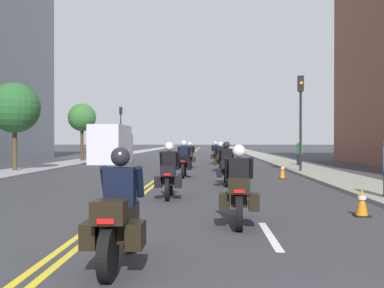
{
  "coord_description": "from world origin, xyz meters",
  "views": [
    {
      "loc": [
        2.16,
        0.04,
        1.68
      ],
      "look_at": [
        1.34,
        22.09,
        1.5
      ],
      "focal_mm": 42.13,
      "sensor_mm": 36.0,
      "label": 1
    }
  ],
  "objects_px": {
    "traffic_cone_2": "(362,202)",
    "parked_truck": "(112,146)",
    "street_tree_1": "(15,108)",
    "motorcycle_3": "(227,168)",
    "motorcycle_0": "(119,219)",
    "motorcycle_1": "(239,192)",
    "street_tree_0": "(82,118)",
    "motorcycle_2": "(169,175)",
    "motorcycle_6": "(190,157)",
    "motorcycle_7": "(216,155)",
    "traffic_light_near": "(301,106)",
    "traffic_light_far": "(121,122)",
    "motorcycle_4": "(184,162)",
    "pedestrian_0": "(299,153)",
    "motorcycle_5": "(220,159)",
    "traffic_cone_1": "(282,171)"
  },
  "relations": [
    {
      "from": "street_tree_1",
      "to": "motorcycle_5",
      "type": "bearing_deg",
      "value": 7.2
    },
    {
      "from": "motorcycle_1",
      "to": "street_tree_1",
      "type": "distance_m",
      "value": 18.16
    },
    {
      "from": "traffic_cone_2",
      "to": "street_tree_0",
      "type": "height_order",
      "value": "street_tree_0"
    },
    {
      "from": "motorcycle_4",
      "to": "motorcycle_0",
      "type": "bearing_deg",
      "value": -90.08
    },
    {
      "from": "traffic_cone_2",
      "to": "pedestrian_0",
      "type": "bearing_deg",
      "value": 82.83
    },
    {
      "from": "motorcycle_7",
      "to": "street_tree_0",
      "type": "relative_size",
      "value": 0.49
    },
    {
      "from": "parked_truck",
      "to": "street_tree_1",
      "type": "bearing_deg",
      "value": -106.14
    },
    {
      "from": "motorcycle_4",
      "to": "traffic_cone_1",
      "type": "xyz_separation_m",
      "value": [
        4.36,
        -0.78,
        -0.31
      ]
    },
    {
      "from": "traffic_light_near",
      "to": "parked_truck",
      "type": "xyz_separation_m",
      "value": [
        -11.94,
        10.28,
        -2.15
      ]
    },
    {
      "from": "motorcycle_0",
      "to": "traffic_cone_2",
      "type": "bearing_deg",
      "value": 42.96
    },
    {
      "from": "motorcycle_0",
      "to": "motorcycle_3",
      "type": "xyz_separation_m",
      "value": [
        1.86,
        10.99,
        0.01
      ]
    },
    {
      "from": "parked_truck",
      "to": "motorcycle_4",
      "type": "bearing_deg",
      "value": -64.9
    },
    {
      "from": "motorcycle_6",
      "to": "pedestrian_0",
      "type": "height_order",
      "value": "pedestrian_0"
    },
    {
      "from": "street_tree_0",
      "to": "pedestrian_0",
      "type": "bearing_deg",
      "value": -21.7
    },
    {
      "from": "motorcycle_6",
      "to": "motorcycle_7",
      "type": "bearing_deg",
      "value": 70.31
    },
    {
      "from": "traffic_light_far",
      "to": "parked_truck",
      "type": "bearing_deg",
      "value": -81.7
    },
    {
      "from": "street_tree_1",
      "to": "motorcycle_3",
      "type": "bearing_deg",
      "value": -30.47
    },
    {
      "from": "motorcycle_4",
      "to": "parked_truck",
      "type": "xyz_separation_m",
      "value": [
        -6.09,
        13.0,
        0.6
      ]
    },
    {
      "from": "motorcycle_7",
      "to": "traffic_cone_1",
      "type": "distance_m",
      "value": 12.95
    },
    {
      "from": "motorcycle_3",
      "to": "traffic_light_far",
      "type": "relative_size",
      "value": 0.44
    },
    {
      "from": "motorcycle_6",
      "to": "traffic_light_near",
      "type": "bearing_deg",
      "value": -37.65
    },
    {
      "from": "traffic_cone_1",
      "to": "motorcycle_7",
      "type": "bearing_deg",
      "value": 102.13
    },
    {
      "from": "traffic_light_near",
      "to": "street_tree_0",
      "type": "relative_size",
      "value": 1.09
    },
    {
      "from": "motorcycle_3",
      "to": "motorcycle_0",
      "type": "bearing_deg",
      "value": -99.47
    },
    {
      "from": "motorcycle_2",
      "to": "street_tree_0",
      "type": "xyz_separation_m",
      "value": [
        -8.77,
        21.85,
        2.79
      ]
    },
    {
      "from": "motorcycle_1",
      "to": "traffic_cone_2",
      "type": "xyz_separation_m",
      "value": [
        2.78,
        1.12,
        -0.32
      ]
    },
    {
      "from": "traffic_cone_1",
      "to": "street_tree_1",
      "type": "xyz_separation_m",
      "value": [
        -13.42,
        3.52,
        3.02
      ]
    },
    {
      "from": "traffic_light_near",
      "to": "pedestrian_0",
      "type": "height_order",
      "value": "traffic_light_near"
    },
    {
      "from": "motorcycle_0",
      "to": "motorcycle_4",
      "type": "height_order",
      "value": "motorcycle_4"
    },
    {
      "from": "pedestrian_0",
      "to": "street_tree_1",
      "type": "height_order",
      "value": "street_tree_1"
    },
    {
      "from": "motorcycle_6",
      "to": "traffic_cone_1",
      "type": "xyz_separation_m",
      "value": [
        4.41,
        -8.28,
        -0.29
      ]
    },
    {
      "from": "motorcycle_3",
      "to": "traffic_light_near",
      "type": "relative_size",
      "value": 0.45
    },
    {
      "from": "motorcycle_4",
      "to": "street_tree_0",
      "type": "relative_size",
      "value": 0.48
    },
    {
      "from": "motorcycle_6",
      "to": "parked_truck",
      "type": "height_order",
      "value": "parked_truck"
    },
    {
      "from": "traffic_light_far",
      "to": "street_tree_1",
      "type": "bearing_deg",
      "value": -92.96
    },
    {
      "from": "motorcycle_0",
      "to": "motorcycle_6",
      "type": "xyz_separation_m",
      "value": [
        0.0,
        22.14,
        0.01
      ]
    },
    {
      "from": "traffic_cone_2",
      "to": "parked_truck",
      "type": "distance_m",
      "value": 25.79
    },
    {
      "from": "motorcycle_0",
      "to": "motorcycle_1",
      "type": "height_order",
      "value": "motorcycle_1"
    },
    {
      "from": "motorcycle_6",
      "to": "motorcycle_7",
      "type": "relative_size",
      "value": 0.96
    },
    {
      "from": "motorcycle_0",
      "to": "traffic_cone_1",
      "type": "relative_size",
      "value": 2.91
    },
    {
      "from": "street_tree_0",
      "to": "traffic_cone_1",
      "type": "bearing_deg",
      "value": -48.98
    },
    {
      "from": "motorcycle_3",
      "to": "street_tree_0",
      "type": "xyz_separation_m",
      "value": [
        -10.59,
        17.98,
        2.81
      ]
    },
    {
      "from": "motorcycle_0",
      "to": "motorcycle_1",
      "type": "xyz_separation_m",
      "value": [
        1.79,
        3.04,
        0.01
      ]
    },
    {
      "from": "motorcycle_0",
      "to": "street_tree_0",
      "type": "bearing_deg",
      "value": 107.45
    },
    {
      "from": "motorcycle_4",
      "to": "motorcycle_6",
      "type": "height_order",
      "value": "motorcycle_4"
    },
    {
      "from": "pedestrian_0",
      "to": "motorcycle_7",
      "type": "bearing_deg",
      "value": 35.01
    },
    {
      "from": "motorcycle_2",
      "to": "motorcycle_5",
      "type": "distance_m",
      "value": 11.77
    },
    {
      "from": "motorcycle_6",
      "to": "motorcycle_7",
      "type": "distance_m",
      "value": 4.69
    },
    {
      "from": "motorcycle_7",
      "to": "pedestrian_0",
      "type": "xyz_separation_m",
      "value": [
        5.22,
        -3.77,
        0.22
      ]
    },
    {
      "from": "motorcycle_3",
      "to": "motorcycle_4",
      "type": "distance_m",
      "value": 4.08
    }
  ]
}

